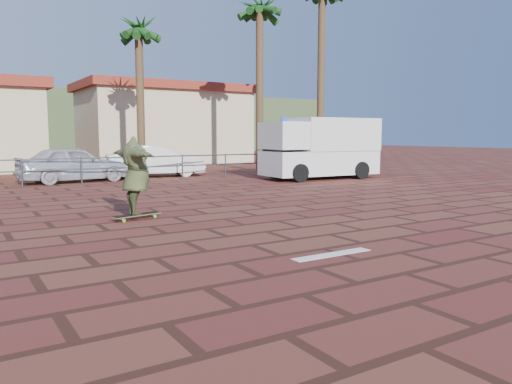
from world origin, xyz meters
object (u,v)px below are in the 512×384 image
Objects in this scene: skateboarder at (136,176)px; car_silver at (73,164)px; longboard at (137,215)px; campervan at (321,147)px; car_white at (156,161)px.

skateboarder reaches higher than car_silver.
longboard is 0.85m from skateboarder.
campervan is at bearing -62.23° from skateboarder.
car_silver is at bearing 110.89° from car_white.
skateboarder reaches higher than car_white.
skateboarder is (0.00, -0.00, 0.85)m from longboard.
car_silver reaches higher than longboard.
skateboarder is 11.12m from car_white.
skateboarder is at bearing 169.85° from car_silver.
car_white is (4.28, 10.26, 0.59)m from longboard.
skateboarder is at bearing 167.14° from car_white.
car_silver is (0.72, 9.56, -0.25)m from skateboarder.
longboard is 11.13m from car_white.
campervan is at bearing -118.64° from car_silver.
car_white is (4.28, 10.26, -0.27)m from skateboarder.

